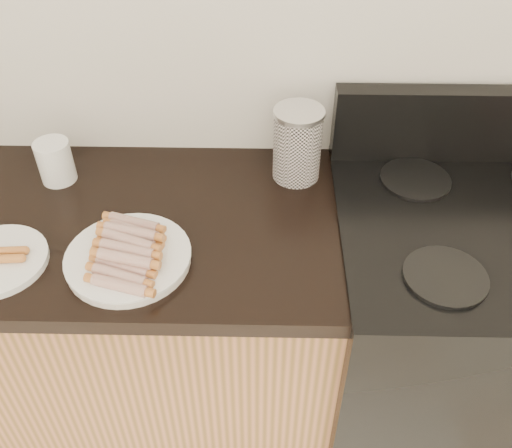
{
  "coord_description": "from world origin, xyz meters",
  "views": [
    {
      "loc": [
        0.22,
        0.67,
        1.81
      ],
      "look_at": [
        0.2,
        1.62,
        0.96
      ],
      "focal_mm": 40.0,
      "sensor_mm": 36.0,
      "label": 1
    }
  ],
  "objects_px": {
    "stove": "(456,343)",
    "mug": "(55,162)",
    "main_plate": "(129,259)",
    "canister": "(297,144)"
  },
  "relations": [
    {
      "from": "main_plate",
      "to": "canister",
      "type": "bearing_deg",
      "value": 40.85
    },
    {
      "from": "main_plate",
      "to": "canister",
      "type": "distance_m",
      "value": 0.51
    },
    {
      "from": "main_plate",
      "to": "mug",
      "type": "distance_m",
      "value": 0.38
    },
    {
      "from": "canister",
      "to": "main_plate",
      "type": "bearing_deg",
      "value": -139.15
    },
    {
      "from": "stove",
      "to": "mug",
      "type": "relative_size",
      "value": 8.18
    },
    {
      "from": "canister",
      "to": "mug",
      "type": "height_order",
      "value": "canister"
    },
    {
      "from": "main_plate",
      "to": "canister",
      "type": "height_order",
      "value": "canister"
    },
    {
      "from": "main_plate",
      "to": "canister",
      "type": "xyz_separation_m",
      "value": [
        0.38,
        0.33,
        0.09
      ]
    },
    {
      "from": "stove",
      "to": "mug",
      "type": "xyz_separation_m",
      "value": [
        -1.09,
        0.17,
        0.5
      ]
    },
    {
      "from": "main_plate",
      "to": "mug",
      "type": "xyz_separation_m",
      "value": [
        -0.24,
        0.3,
        0.05
      ]
    }
  ]
}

